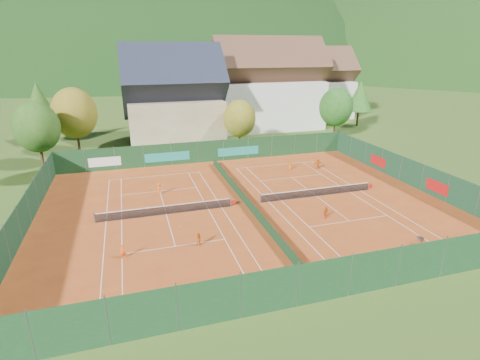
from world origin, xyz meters
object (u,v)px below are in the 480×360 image
at_px(chalet, 174,102).
at_px(player_right_near, 326,213).
at_px(player_right_far_a, 290,166).
at_px(hotel_block_a, 268,90).
at_px(ball_hopper, 420,239).
at_px(player_left_far, 159,189).
at_px(player_right_far_b, 318,164).
at_px(player_left_mid, 199,240).
at_px(hotel_block_b, 314,88).
at_px(player_left_near, 123,252).

relative_size(chalet, player_right_near, 13.39).
bearing_deg(player_right_far_a, hotel_block_a, -101.07).
bearing_deg(player_right_near, chalet, 88.99).
bearing_deg(ball_hopper, player_right_far_a, 95.31).
xyz_separation_m(player_left_far, player_right_far_b, (20.81, 3.17, 0.04)).
relative_size(chalet, player_right_far_a, 13.80).
height_order(player_left_far, player_right_near, player_left_far).
bearing_deg(player_left_mid, ball_hopper, -9.47).
bearing_deg(player_left_mid, hotel_block_a, 69.25).
bearing_deg(player_right_far_b, chalet, -53.65).
height_order(ball_hopper, player_right_near, player_right_near).
distance_m(chalet, player_right_far_a, 24.70).
distance_m(ball_hopper, player_left_far, 25.79).
bearing_deg(hotel_block_b, player_right_near, -115.85).
height_order(player_left_near, player_right_far_b, player_right_far_b).
relative_size(chalet, player_left_mid, 13.35).
distance_m(hotel_block_a, player_left_mid, 48.80).
distance_m(chalet, player_left_far, 25.83).
relative_size(hotel_block_a, ball_hopper, 27.00).
xyz_separation_m(hotel_block_a, player_left_far, (-24.14, -30.61, -6.71)).
height_order(chalet, player_right_near, chalet).
xyz_separation_m(hotel_block_b, player_left_mid, (-36.15, -50.96, -6.01)).
distance_m(hotel_block_a, player_left_far, 39.55).
height_order(hotel_block_a, player_left_far, hotel_block_a).
xyz_separation_m(hotel_block_a, ball_hopper, (-4.99, -47.88, -6.83)).
bearing_deg(player_left_near, player_right_near, -3.36).
relative_size(ball_hopper, player_right_near, 0.66).
height_order(chalet, player_right_far_b, chalet).
height_order(player_left_far, player_right_far_a, player_left_far).
bearing_deg(player_right_far_a, chalet, -56.28).
height_order(player_left_mid, player_right_near, player_left_mid).
relative_size(player_left_far, player_right_near, 1.11).
xyz_separation_m(ball_hopper, player_right_near, (-4.87, 6.62, 0.05)).
bearing_deg(hotel_block_b, hotel_block_a, -150.26).
height_order(chalet, ball_hopper, chalet).
relative_size(chalet, hotel_block_b, 0.94).
xyz_separation_m(ball_hopper, player_left_mid, (-17.16, 4.92, 0.05)).
xyz_separation_m(hotel_block_a, player_right_near, (-9.86, -41.25, -6.78)).
xyz_separation_m(player_left_near, player_left_mid, (5.84, 0.15, 0.00)).
distance_m(hotel_block_a, player_left_near, 51.84).
height_order(chalet, hotel_block_b, chalet).
bearing_deg(player_right_far_b, player_left_near, 32.60).
relative_size(hotel_block_b, player_right_near, 14.28).
height_order(chalet, player_left_near, chalet).
xyz_separation_m(player_right_far_a, player_right_far_b, (3.63, -0.74, 0.12)).
bearing_deg(ball_hopper, player_right_far_b, 85.34).
height_order(hotel_block_a, player_right_far_a, hotel_block_a).
bearing_deg(player_right_far_a, ball_hopper, 98.84).
bearing_deg(hotel_block_b, ball_hopper, -108.77).
xyz_separation_m(player_left_far, player_right_near, (14.28, -10.65, -0.07)).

